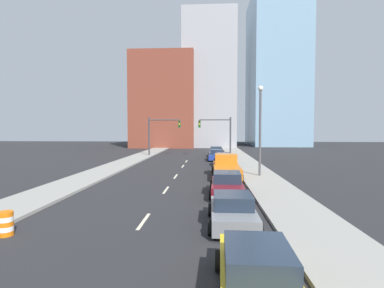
# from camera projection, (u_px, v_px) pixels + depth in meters

# --- Properties ---
(sidewalk_left) EXTENTS (3.27, 100.65, 0.17)m
(sidewalk_left) POSITION_uv_depth(u_px,v_px,m) (147.00, 154.00, 49.18)
(sidewalk_left) COLOR gray
(sidewalk_left) RESTS_ON ground
(sidewalk_right) EXTENTS (3.27, 100.65, 0.17)m
(sidewalk_right) POSITION_uv_depth(u_px,v_px,m) (236.00, 154.00, 48.33)
(sidewalk_right) COLOR gray
(sidewalk_right) RESTS_ON ground
(lane_stripe_at_15m) EXTENTS (0.16, 2.40, 0.01)m
(lane_stripe_at_15m) POSITION_uv_depth(u_px,v_px,m) (144.00, 221.00, 13.49)
(lane_stripe_at_15m) COLOR beige
(lane_stripe_at_15m) RESTS_ON ground
(lane_stripe_at_22m) EXTENTS (0.16, 2.40, 0.01)m
(lane_stripe_at_22m) POSITION_uv_depth(u_px,v_px,m) (166.00, 190.00, 20.38)
(lane_stripe_at_22m) COLOR beige
(lane_stripe_at_22m) RESTS_ON ground
(lane_stripe_at_28m) EXTENTS (0.16, 2.40, 0.01)m
(lane_stripe_at_28m) POSITION_uv_depth(u_px,v_px,m) (176.00, 176.00, 26.24)
(lane_stripe_at_28m) COLOR beige
(lane_stripe_at_28m) RESTS_ON ground
(lane_stripe_at_35m) EXTENTS (0.16, 2.40, 0.01)m
(lane_stripe_at_35m) POSITION_uv_depth(u_px,v_px,m) (183.00, 166.00, 33.37)
(lane_stripe_at_35m) COLOR beige
(lane_stripe_at_35m) RESTS_ON ground
(lane_stripe_at_40m) EXTENTS (0.16, 2.40, 0.01)m
(lane_stripe_at_40m) POSITION_uv_depth(u_px,v_px,m) (186.00, 161.00, 38.48)
(lane_stripe_at_40m) COLOR beige
(lane_stripe_at_40m) RESTS_ON ground
(building_brick_left) EXTENTS (14.00, 16.00, 21.01)m
(building_brick_left) POSITION_uv_depth(u_px,v_px,m) (166.00, 102.00, 70.81)
(building_brick_left) COLOR brown
(building_brick_left) RESTS_ON ground
(building_office_center) EXTENTS (12.00, 20.00, 30.60)m
(building_office_center) POSITION_uv_depth(u_px,v_px,m) (209.00, 84.00, 73.96)
(building_office_center) COLOR #99999E
(building_office_center) RESTS_ON ground
(building_glass_right) EXTENTS (13.00, 20.00, 37.69)m
(building_glass_right) POSITION_uv_depth(u_px,v_px,m) (276.00, 72.00, 76.78)
(building_glass_right) COLOR #7A9EB7
(building_glass_right) RESTS_ON ground
(traffic_signal_left) EXTENTS (4.98, 0.35, 5.94)m
(traffic_signal_left) POSITION_uv_depth(u_px,v_px,m) (159.00, 131.00, 45.81)
(traffic_signal_left) COLOR #38383D
(traffic_signal_left) RESTS_ON ground
(traffic_signal_right) EXTENTS (4.98, 0.35, 5.94)m
(traffic_signal_right) POSITION_uv_depth(u_px,v_px,m) (221.00, 131.00, 45.26)
(traffic_signal_right) COLOR #38383D
(traffic_signal_right) RESTS_ON ground
(traffic_barrel) EXTENTS (0.56, 0.56, 0.95)m
(traffic_barrel) POSITION_uv_depth(u_px,v_px,m) (6.00, 224.00, 11.64)
(traffic_barrel) COLOR orange
(traffic_barrel) RESTS_ON ground
(street_lamp) EXTENTS (0.44, 0.44, 7.83)m
(street_lamp) POSITION_uv_depth(u_px,v_px,m) (260.00, 124.00, 25.52)
(street_lamp) COLOR #4C4C51
(street_lamp) RESTS_ON ground
(sedan_yellow) EXTENTS (2.18, 4.77, 1.36)m
(sedan_yellow) POSITION_uv_depth(u_px,v_px,m) (257.00, 276.00, 7.21)
(sedan_yellow) COLOR gold
(sedan_yellow) RESTS_ON ground
(sedan_gray) EXTENTS (2.14, 4.22, 1.36)m
(sedan_gray) POSITION_uv_depth(u_px,v_px,m) (233.00, 211.00, 12.92)
(sedan_gray) COLOR slate
(sedan_gray) RESTS_ON ground
(sedan_maroon) EXTENTS (2.27, 4.66, 1.45)m
(sedan_maroon) POSITION_uv_depth(u_px,v_px,m) (227.00, 185.00, 18.79)
(sedan_maroon) COLOR maroon
(sedan_maroon) RESTS_ON ground
(pickup_truck_orange) EXTENTS (2.47, 6.33, 1.92)m
(pickup_truck_orange) POSITION_uv_depth(u_px,v_px,m) (226.00, 168.00, 26.02)
(pickup_truck_orange) COLOR orange
(pickup_truck_orange) RESTS_ON ground
(sedan_black) EXTENTS (2.06, 4.81, 1.51)m
(sedan_black) POSITION_uv_depth(u_px,v_px,m) (223.00, 160.00, 33.47)
(sedan_black) COLOR black
(sedan_black) RESTS_ON ground
(sedan_blue) EXTENTS (2.36, 4.71, 1.44)m
(sedan_blue) POSITION_uv_depth(u_px,v_px,m) (217.00, 155.00, 39.68)
(sedan_blue) COLOR navy
(sedan_blue) RESTS_ON ground
(sedan_white) EXTENTS (2.22, 4.52, 1.51)m
(sedan_white) POSITION_uv_depth(u_px,v_px,m) (216.00, 152.00, 45.05)
(sedan_white) COLOR silver
(sedan_white) RESTS_ON ground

